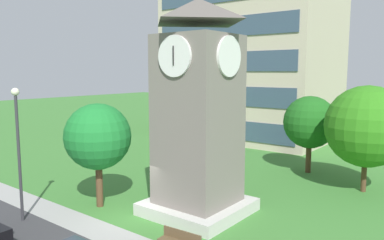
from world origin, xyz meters
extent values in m
plane|color=#3D7A33|center=(0.00, 0.00, 0.00)|extent=(160.00, 160.00, 0.00)
cube|color=#9E9E99|center=(0.00, -1.90, 0.00)|extent=(120.00, 1.60, 0.01)
cube|color=beige|center=(-6.73, 24.13, 8.00)|extent=(16.46, 11.64, 16.00)
cube|color=#384C60|center=(-6.73, 18.26, 1.60)|extent=(15.14, 0.10, 1.80)
cube|color=#384C60|center=(-6.73, 18.26, 4.80)|extent=(15.14, 0.10, 1.80)
cube|color=#384C60|center=(-6.73, 18.26, 8.00)|extent=(15.14, 0.10, 1.80)
cube|color=#384C60|center=(-6.73, 18.26, 11.20)|extent=(15.14, 0.10, 1.80)
cube|color=slate|center=(2.33, 2.62, 4.41)|extent=(3.39, 3.39, 8.82)
cube|color=beige|center=(2.33, 2.62, 0.30)|extent=(4.58, 4.58, 0.60)
pyramid|color=#5D5751|center=(2.33, 2.62, 9.95)|extent=(3.73, 3.73, 1.13)
cylinder|color=white|center=(2.33, 0.86, 7.76)|extent=(1.86, 0.12, 1.86)
cylinder|color=white|center=(4.09, 2.62, 7.76)|extent=(0.12, 1.86, 1.86)
cube|color=black|center=(2.33, 0.79, 7.93)|extent=(0.04, 0.08, 0.56)
cube|color=black|center=(2.33, 0.78, 7.76)|extent=(0.03, 0.06, 0.84)
cube|color=brown|center=(4.39, -1.14, 0.68)|extent=(1.80, 0.17, 0.40)
cylinder|color=#333338|center=(-3.66, -3.40, 2.99)|extent=(0.14, 0.14, 5.98)
sphere|color=#F2EFCC|center=(-3.66, -3.40, 6.16)|extent=(0.36, 0.36, 0.36)
cylinder|color=#513823|center=(-2.28, 0.11, 1.27)|extent=(0.36, 0.36, 2.54)
sphere|color=#1C7A30|center=(-2.28, 0.11, 3.75)|extent=(3.45, 3.45, 3.45)
cylinder|color=#513823|center=(3.84, 13.51, 1.15)|extent=(0.38, 0.38, 2.31)
sphere|color=#1C5F1B|center=(3.84, 13.51, 3.59)|extent=(3.65, 3.65, 3.65)
cylinder|color=#513823|center=(8.04, 11.34, 1.12)|extent=(0.30, 0.30, 2.24)
sphere|color=#2E7D19|center=(8.04, 11.34, 3.92)|extent=(4.78, 4.78, 4.78)
camera|label=1|loc=(13.44, -12.04, 7.09)|focal=35.36mm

